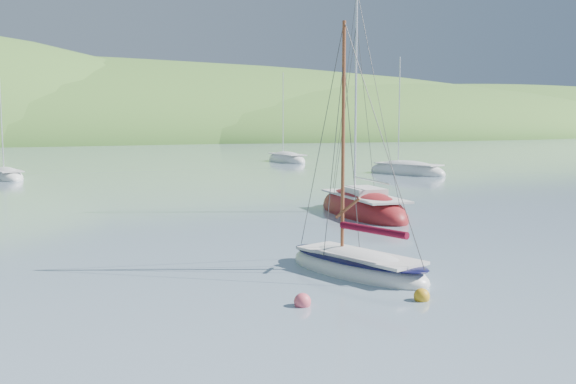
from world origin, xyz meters
name	(u,v)px	position (x,y,z in m)	size (l,w,h in m)	color
ground	(366,301)	(0.00, 0.00, 0.00)	(700.00, 700.00, 0.00)	slate
daysailer_white	(357,267)	(1.49, 3.04, 0.21)	(3.65, 6.12, 8.85)	white
sloop_red	(362,210)	(8.50, 14.48, 0.23)	(3.92, 9.02, 12.95)	maroon
distant_sloop_a	(6,177)	(-8.78, 45.02, 0.17)	(3.65, 7.01, 9.52)	white
distant_sloop_b	(287,160)	(22.57, 56.10, 0.19)	(3.13, 8.32, 11.76)	white
distant_sloop_d	(407,172)	(25.62, 35.22, 0.20)	(5.48, 8.82, 11.88)	white
mooring_buoys	(195,282)	(-3.88, 3.60, 0.12)	(12.24, 11.19, 0.48)	gold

